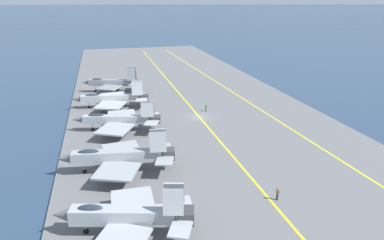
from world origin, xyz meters
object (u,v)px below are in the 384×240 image
(parked_jet_fifth, at_px, (113,82))
(crew_brown_vest, at_px, (278,193))
(parked_jet_nearest, at_px, (126,215))
(crew_green_vest, at_px, (206,107))
(parked_jet_second, at_px, (119,156))
(parked_jet_fourth, at_px, (112,98))
(parked_jet_third, at_px, (119,120))

(parked_jet_fifth, distance_m, crew_brown_vest, 59.96)
(parked_jet_nearest, distance_m, crew_green_vest, 42.68)
(parked_jet_nearest, xyz_separation_m, parked_jet_second, (14.28, -0.12, 0.17))
(parked_jet_fifth, bearing_deg, parked_jet_second, 178.57)
(parked_jet_fourth, xyz_separation_m, crew_green_vest, (-8.12, -19.84, -1.32))
(parked_jet_second, xyz_separation_m, crew_green_vest, (23.19, -20.25, -1.60))
(parked_jet_fifth, relative_size, crew_brown_vest, 8.85)
(parked_jet_nearest, height_order, crew_brown_vest, parked_jet_nearest)
(parked_jet_third, bearing_deg, parked_jet_nearest, 177.99)
(parked_jet_fourth, bearing_deg, parked_jet_third, -177.92)
(parked_jet_second, bearing_deg, parked_jet_fifth, -1.43)
(parked_jet_nearest, relative_size, parked_jet_second, 0.90)
(parked_jet_second, xyz_separation_m, parked_jet_fifth, (44.79, -1.12, 0.15))
(parked_jet_third, bearing_deg, parked_jet_fourth, 2.08)
(parked_jet_second, distance_m, crew_green_vest, 30.83)
(crew_green_vest, relative_size, crew_brown_vest, 0.93)
(parked_jet_third, relative_size, crew_green_vest, 10.13)
(parked_jet_second, xyz_separation_m, crew_brown_vest, (-12.55, -18.57, -1.53))
(parked_jet_second, bearing_deg, crew_green_vest, -41.12)
(parked_jet_third, xyz_separation_m, crew_green_vest, (6.89, -19.29, -1.38))
(parked_jet_fourth, height_order, crew_brown_vest, parked_jet_fourth)
(parked_jet_fourth, distance_m, crew_brown_vest, 47.49)
(crew_brown_vest, bearing_deg, parked_jet_nearest, 95.29)
(crew_brown_vest, bearing_deg, parked_jet_second, 55.95)
(parked_jet_third, height_order, parked_jet_fifth, parked_jet_fifth)
(parked_jet_nearest, bearing_deg, parked_jet_fourth, -0.66)
(parked_jet_second, bearing_deg, parked_jet_fourth, -0.75)
(parked_jet_fourth, relative_size, crew_brown_vest, 9.86)
(parked_jet_nearest, xyz_separation_m, parked_jet_fifth, (59.07, -1.23, 0.32))
(parked_jet_nearest, height_order, parked_jet_fifth, parked_jet_fifth)
(parked_jet_fourth, xyz_separation_m, parked_jet_fifth, (13.48, -0.71, 0.43))
(parked_jet_second, relative_size, parked_jet_fourth, 0.97)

